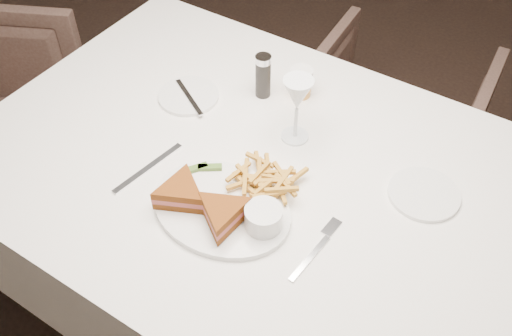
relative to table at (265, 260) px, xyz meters
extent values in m
plane|color=black|center=(-0.20, 0.09, -0.38)|extent=(5.00, 5.00, 0.00)
cube|color=white|center=(0.00, 0.00, 0.00)|extent=(1.49, 1.04, 0.75)
imported|color=#4A352D|center=(0.08, 0.80, -0.06)|extent=(0.61, 0.57, 0.62)
ellipsoid|color=white|center=(-0.03, -0.16, 0.38)|extent=(0.33, 0.27, 0.01)
cube|color=silver|center=(-0.24, -0.13, 0.38)|extent=(0.06, 0.20, 0.00)
cylinder|color=white|center=(-0.30, 0.13, 0.38)|extent=(0.16, 0.16, 0.01)
cylinder|color=white|center=(0.35, 0.10, 0.38)|extent=(0.16, 0.16, 0.01)
cylinder|color=black|center=(-0.14, 0.23, 0.44)|extent=(0.04, 0.04, 0.12)
cylinder|color=#BF7D2D|center=(-0.05, 0.28, 0.42)|extent=(0.06, 0.06, 0.08)
cube|color=#456A25|center=(-0.11, -0.08, 0.40)|extent=(0.06, 0.04, 0.01)
cube|color=#456A25|center=(-0.13, -0.09, 0.40)|extent=(0.05, 0.05, 0.01)
cylinder|color=white|center=(0.08, -0.16, 0.42)|extent=(0.08, 0.08, 0.05)
camera|label=1|loc=(0.42, -0.80, 1.35)|focal=40.00mm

